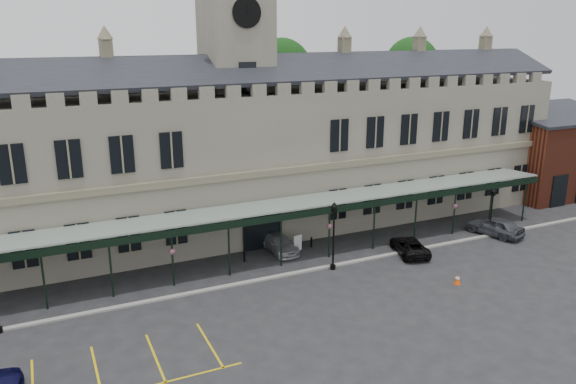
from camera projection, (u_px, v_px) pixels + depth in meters
name	position (u px, v px, depth m)	size (l,w,h in m)	color
ground	(328.00, 308.00, 35.16)	(140.00, 140.00, 0.00)	black
station_building	(239.00, 157.00, 47.23)	(60.00, 10.36, 17.30)	slate
clock_tower	(237.00, 76.00, 45.44)	(5.60, 5.60, 24.80)	slate
canopy	(280.00, 234.00, 41.00)	(50.00, 4.10, 4.30)	#8C9E93
brick_annex	(554.00, 154.00, 58.92)	(12.40, 8.36, 9.23)	maroon
kerb	(291.00, 274.00, 39.95)	(60.00, 0.40, 0.12)	gray
parking_markings	(98.00, 377.00, 28.26)	(16.00, 6.00, 0.01)	gold
tree_behind_mid	(282.00, 70.00, 56.58)	(6.00, 6.00, 16.00)	#332314
tree_behind_right	(412.00, 66.00, 62.98)	(6.00, 6.00, 16.00)	#332314
lamp_post_mid	(334.00, 230.00, 40.01)	(0.49, 0.49, 5.14)	black
lamp_post_right	(492.00, 208.00, 46.59)	(0.40, 0.40, 4.24)	black
traffic_cone	(457.00, 280.00, 38.37)	(0.44, 0.44, 0.69)	#FF4E08
sign_board	(298.00, 243.00, 44.10)	(0.74, 0.18, 1.27)	black
bollard_left	(244.00, 256.00, 42.06)	(0.15, 0.15, 0.84)	black
bollard_right	(311.00, 242.00, 44.83)	(0.15, 0.15, 0.85)	black
car_taxi	(279.00, 243.00, 44.01)	(1.82, 4.47, 1.30)	#9D9FA4
car_van	(409.00, 246.00, 43.53)	(2.06, 4.47, 1.24)	black
car_right_a	(495.00, 226.00, 47.35)	(1.92, 4.77, 1.62)	#3C3F45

